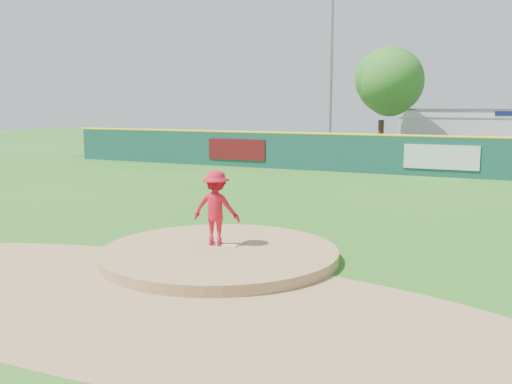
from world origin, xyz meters
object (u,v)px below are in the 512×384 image
at_px(pitcher, 216,208).
at_px(light_pole_left, 331,68).
at_px(deciduous_tree, 382,89).
at_px(playground_slide, 220,146).
at_px(van, 352,147).

distance_m(pitcher, light_pole_left, 27.74).
xyz_separation_m(deciduous_tree, light_pole_left, (-4.00, 2.00, 1.50)).
height_order(pitcher, deciduous_tree, deciduous_tree).
height_order(playground_slide, deciduous_tree, deciduous_tree).
distance_m(van, deciduous_tree, 4.42).
xyz_separation_m(van, deciduous_tree, (2.07, -0.91, 3.79)).
xyz_separation_m(van, playground_slide, (-8.29, -3.26, 0.05)).
bearing_deg(pitcher, van, -89.05).
bearing_deg(playground_slide, van, 21.46).
bearing_deg(playground_slide, deciduous_tree, 12.76).
bearing_deg(playground_slide, pitcher, -61.55).
bearing_deg(pitcher, light_pole_left, -85.38).
distance_m(playground_slide, deciduous_tree, 11.26).
distance_m(playground_slide, light_pole_left, 9.31).
relative_size(pitcher, playground_slide, 0.61).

